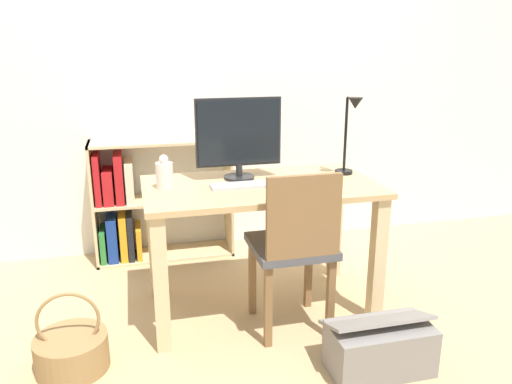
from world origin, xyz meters
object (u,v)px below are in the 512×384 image
keyboard (241,186)px  desk_lamp (350,128)px  vase (164,174)px  basket (72,350)px  monitor (239,135)px  storage_box (379,346)px  chair (295,244)px  bookshelf (138,205)px

keyboard → desk_lamp: bearing=6.9°
vase → desk_lamp: bearing=0.2°
desk_lamp → basket: (-1.50, -0.38, -0.90)m
monitor → storage_box: bearing=-60.4°
keyboard → chair: chair is taller
desk_lamp → bookshelf: size_ratio=0.47×
keyboard → chair: size_ratio=0.36×
basket → keyboard: bearing=19.5°
basket → storage_box: 1.41m
storage_box → basket: bearing=165.6°
bookshelf → storage_box: bearing=-56.6°
monitor → chair: (0.19, -0.42, -0.48)m
vase → keyboard: bearing=-10.9°
monitor → vase: size_ratio=2.67×
desk_lamp → basket: bearing=-165.6°
monitor → vase: 0.45m
bookshelf → desk_lamp: bearing=-35.2°
bookshelf → vase: bearing=-80.1°
desk_lamp → bookshelf: bearing=144.8°
keyboard → basket: bearing=-160.5°
monitor → basket: size_ratio=1.21×
bookshelf → storage_box: size_ratio=1.96×
keyboard → bookshelf: bookshelf is taller
keyboard → storage_box: 1.03m
chair → bookshelf: size_ratio=0.94×
bookshelf → storage_box: 1.88m
storage_box → keyboard: bearing=127.0°
monitor → chair: monitor is taller
chair → storage_box: bearing=-46.5°
monitor → desk_lamp: monitor is taller
bookshelf → monitor: bearing=-52.7°
vase → desk_lamp: 1.04m
desk_lamp → chair: size_ratio=0.51×
monitor → keyboard: bearing=-99.0°
vase → chair: bearing=-28.4°
chair → basket: 1.15m
keyboard → storage_box: bearing=-53.0°
vase → basket: vase is taller
chair → storage_box: 0.61m
keyboard → vase: bearing=169.1°
monitor → keyboard: 0.29m
vase → chair: 0.75m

